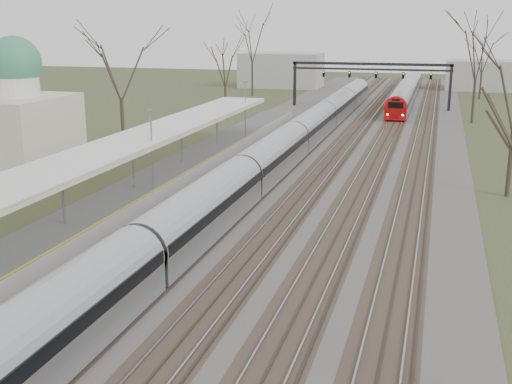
% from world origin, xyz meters
% --- Properties ---
extents(track_bed, '(24.00, 160.00, 0.22)m').
position_xyz_m(track_bed, '(0.26, 55.00, 0.06)').
color(track_bed, '#474442').
rests_on(track_bed, ground).
extents(platform, '(3.50, 69.00, 1.00)m').
position_xyz_m(platform, '(-9.05, 37.50, 0.50)').
color(platform, '#9E9B93').
rests_on(platform, ground).
extents(canopy, '(4.10, 50.00, 3.11)m').
position_xyz_m(canopy, '(-9.05, 32.99, 3.93)').
color(canopy, slate).
rests_on(canopy, platform).
extents(dome_building, '(10.00, 8.00, 10.30)m').
position_xyz_m(dome_building, '(-21.71, 38.00, 3.72)').
color(dome_building, beige).
rests_on(dome_building, ground).
extents(signal_gantry, '(21.00, 0.59, 6.08)m').
position_xyz_m(signal_gantry, '(0.29, 84.99, 4.91)').
color(signal_gantry, black).
rests_on(signal_gantry, ground).
extents(tree_west_far, '(5.50, 5.50, 11.33)m').
position_xyz_m(tree_west_far, '(-17.00, 48.00, 8.02)').
color(tree_west_far, '#2D231C').
rests_on(tree_west_far, ground).
extents(train_near, '(2.62, 90.21, 3.05)m').
position_xyz_m(train_near, '(-2.50, 50.99, 1.48)').
color(train_near, '#B2B5BD').
rests_on(train_near, ground).
extents(train_far, '(2.62, 45.21, 3.05)m').
position_xyz_m(train_far, '(4.50, 95.38, 1.48)').
color(train_far, '#B2B5BD').
rests_on(train_far, ground).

